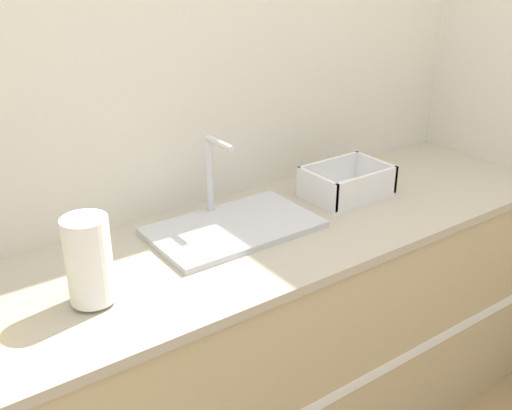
# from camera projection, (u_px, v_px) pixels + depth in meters

# --- Properties ---
(wall_back) EXTENTS (4.81, 0.06, 2.60)m
(wall_back) POSITION_uv_depth(u_px,v_px,m) (193.00, 93.00, 1.99)
(wall_back) COLOR beige
(wall_back) RESTS_ON ground_plane
(wall_right) EXTENTS (0.06, 2.63, 2.60)m
(wall_right) POSITION_uv_depth(u_px,v_px,m) (505.00, 67.00, 2.39)
(wall_right) COLOR beige
(wall_right) RESTS_ON ground_plane
(counter_cabinet) EXTENTS (2.43, 0.65, 0.91)m
(counter_cabinet) POSITION_uv_depth(u_px,v_px,m) (254.00, 352.00, 2.08)
(counter_cabinet) COLOR tan
(counter_cabinet) RESTS_ON ground_plane
(sink) EXTENTS (0.53, 0.32, 0.29)m
(sink) POSITION_uv_depth(u_px,v_px,m) (232.00, 224.00, 1.92)
(sink) COLOR silver
(sink) RESTS_ON counter_cabinet
(paper_towel_roll) EXTENTS (0.12, 0.12, 0.24)m
(paper_towel_roll) POSITION_uv_depth(u_px,v_px,m) (89.00, 261.00, 1.50)
(paper_towel_roll) COLOR #4C4C51
(paper_towel_roll) RESTS_ON counter_cabinet
(dish_rack) EXTENTS (0.30, 0.21, 0.11)m
(dish_rack) POSITION_uv_depth(u_px,v_px,m) (347.00, 185.00, 2.17)
(dish_rack) COLOR white
(dish_rack) RESTS_ON counter_cabinet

